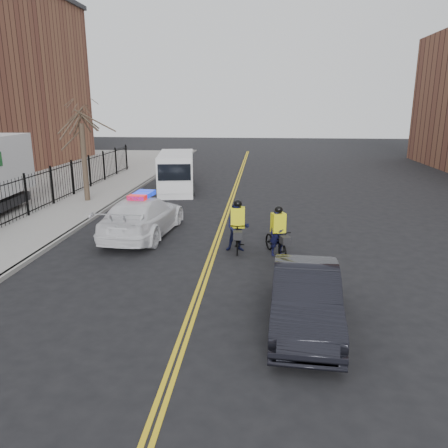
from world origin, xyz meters
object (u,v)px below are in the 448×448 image
Objects in this scene: dark_sedan at (305,298)px; cyclist_far at (238,231)px; cyclist_near at (278,238)px; cargo_van at (176,173)px; police_cruiser at (143,216)px.

cyclist_far reaches higher than dark_sedan.
cyclist_near is at bearing -17.10° from cyclist_far.
cargo_van is 12.63m from cyclist_near.
police_cruiser is 2.97× the size of cyclist_far.
cargo_van is at bearing 108.11° from cyclist_far.
dark_sedan is at bearing 134.18° from police_cruiser.
cargo_van is at bearing 95.66° from cyclist_near.
cyclist_far is (4.32, -10.90, -0.38)m from cargo_van.
police_cruiser reaches higher than dark_sedan.
cargo_van is 11.73m from cyclist_far.
cyclist_far is at bearing 145.06° from cyclist_near.
cargo_van is 3.01× the size of cyclist_near.
police_cruiser is 1.28× the size of dark_sedan.
police_cruiser is at bearing 138.30° from cyclist_near.
police_cruiser is 5.62m from cyclist_near.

